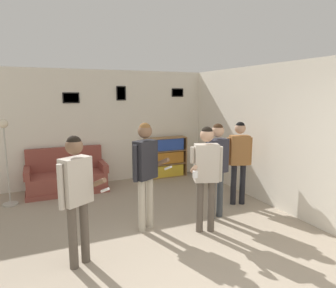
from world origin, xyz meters
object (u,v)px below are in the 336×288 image
(person_spectator_near_bookshelf, at_px, (217,161))
(person_player_foreground_left, at_px, (76,188))
(couch, at_px, (67,178))
(bookshelf, at_px, (166,157))
(person_player_foreground_center, at_px, (145,165))
(person_watcher_holding_cup, at_px, (206,168))
(floor_lamp, at_px, (6,153))
(person_spectator_far_right, at_px, (239,155))

(person_spectator_near_bookshelf, bearing_deg, person_player_foreground_left, -166.58)
(couch, distance_m, bookshelf, 2.48)
(person_player_foreground_center, bearing_deg, bookshelf, 60.98)
(person_watcher_holding_cup, bearing_deg, couch, 121.27)
(couch, bearing_deg, person_watcher_holding_cup, -58.73)
(person_player_foreground_left, distance_m, person_player_foreground_center, 1.26)
(couch, height_order, bookshelf, bookshelf)
(bookshelf, bearing_deg, person_watcher_holding_cup, -102.12)
(couch, relative_size, floor_lamp, 1.01)
(person_player_foreground_center, bearing_deg, couch, 110.96)
(person_player_foreground_center, distance_m, person_watcher_holding_cup, 0.94)
(couch, distance_m, person_player_foreground_center, 2.80)
(person_watcher_holding_cup, bearing_deg, floor_lamp, 139.00)
(couch, xyz_separation_m, person_player_foreground_left, (-0.14, -3.13, 0.71))
(person_player_foreground_left, relative_size, person_player_foreground_center, 0.97)
(floor_lamp, relative_size, person_watcher_holding_cup, 1.01)
(person_watcher_holding_cup, bearing_deg, person_player_foreground_center, 152.35)
(floor_lamp, relative_size, person_player_foreground_left, 1.01)
(person_player_foreground_center, xyz_separation_m, person_spectator_near_bookshelf, (1.28, -0.04, -0.04))
(bookshelf, bearing_deg, person_player_foreground_center, -119.02)
(floor_lamp, xyz_separation_m, person_player_foreground_left, (0.97, -2.69, -0.02))
(floor_lamp, distance_m, person_player_foreground_center, 2.94)
(bookshelf, relative_size, person_spectator_near_bookshelf, 0.66)
(couch, relative_size, bookshelf, 1.55)
(couch, height_order, person_spectator_near_bookshelf, person_spectator_near_bookshelf)
(couch, relative_size, person_player_foreground_left, 1.03)
(person_spectator_near_bookshelf, bearing_deg, person_spectator_far_right, 26.94)
(floor_lamp, xyz_separation_m, person_player_foreground_center, (2.07, -2.09, 0.02))
(person_player_foreground_center, bearing_deg, floor_lamp, 134.79)
(person_spectator_near_bookshelf, bearing_deg, person_player_foreground_center, 178.23)
(floor_lamp, height_order, person_spectator_near_bookshelf, floor_lamp)
(person_player_foreground_left, height_order, person_spectator_near_bookshelf, same)
(person_player_foreground_left, distance_m, person_spectator_far_right, 3.27)
(couch, bearing_deg, person_spectator_near_bookshelf, -48.77)
(bookshelf, xyz_separation_m, floor_lamp, (-3.57, -0.62, 0.52))
(person_spectator_near_bookshelf, relative_size, person_spectator_far_right, 1.02)
(person_player_foreground_left, bearing_deg, couch, 87.43)
(bookshelf, height_order, floor_lamp, floor_lamp)
(couch, height_order, person_player_foreground_left, person_player_foreground_left)
(person_player_foreground_center, height_order, person_spectator_far_right, person_player_foreground_center)
(floor_lamp, relative_size, person_spectator_far_right, 1.04)
(person_player_foreground_center, distance_m, person_spectator_far_right, 2.05)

